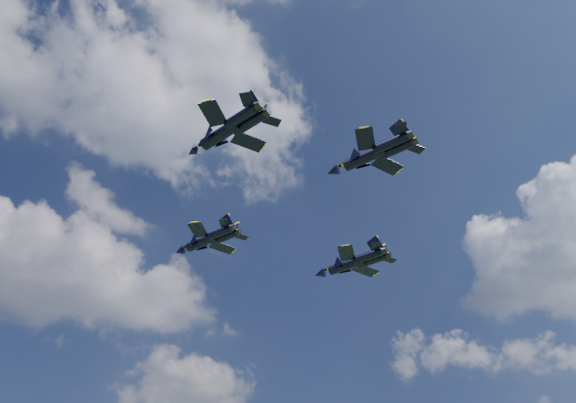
# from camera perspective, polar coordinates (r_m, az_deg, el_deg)

# --- Properties ---
(jet_lead) EXTENTS (13.37, 15.30, 3.93)m
(jet_lead) POSITION_cam_1_polar(r_m,az_deg,el_deg) (111.68, -8.91, -4.15)
(jet_lead) COLOR black
(jet_left) EXTENTS (13.22, 17.08, 4.22)m
(jet_left) POSITION_cam_1_polar(r_m,az_deg,el_deg) (90.08, -7.10, 6.66)
(jet_left) COLOR black
(jet_right) EXTENTS (14.45, 16.74, 4.28)m
(jet_right) POSITION_cam_1_polar(r_m,az_deg,el_deg) (115.96, 5.70, -6.50)
(jet_right) COLOR black
(jet_slot) EXTENTS (13.88, 16.31, 4.15)m
(jet_slot) POSITION_cam_1_polar(r_m,az_deg,el_deg) (95.13, 7.51, 4.34)
(jet_slot) COLOR black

